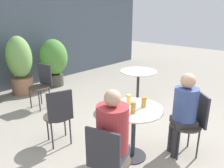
{
  "coord_description": "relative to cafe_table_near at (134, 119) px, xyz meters",
  "views": [
    {
      "loc": [
        -2.33,
        -1.49,
        1.96
      ],
      "look_at": [
        -0.2,
        0.48,
        0.99
      ],
      "focal_mm": 35.0,
      "sensor_mm": 36.0,
      "label": 1
    }
  ],
  "objects": [
    {
      "name": "cafe_table_near",
      "position": [
        0.0,
        0.0,
        0.0
      ],
      "size": [
        0.78,
        0.78,
        0.74
      ],
      "color": "#2D2D33",
      "rests_on": "ground_plane"
    },
    {
      "name": "cafe_table_far",
      "position": [
        1.6,
        1.1,
        0.0
      ],
      "size": [
        0.79,
        0.79,
        0.74
      ],
      "color": "#2D2D33",
      "rests_on": "ground_plane"
    },
    {
      "name": "potted_plant_1",
      "position": [
        0.14,
        3.58,
        0.17
      ],
      "size": [
        0.6,
        0.6,
        1.42
      ],
      "color": "#93664C",
      "rests_on": "ground_plane"
    },
    {
      "name": "storefront_wall",
      "position": [
        0.2,
        4.11,
        0.92
      ],
      "size": [
        10.0,
        0.06,
        3.0
      ],
      "color": "#4C5666",
      "rests_on": "ground_plane"
    },
    {
      "name": "beer_glass_1",
      "position": [
        -0.12,
        -0.07,
        0.24
      ],
      "size": [
        0.07,
        0.07,
        0.15
      ],
      "color": "#B28433",
      "rests_on": "cafe_table_near"
    },
    {
      "name": "ground_plane",
      "position": [
        0.2,
        -0.08,
        -0.58
      ],
      "size": [
        20.0,
        20.0,
        0.0
      ],
      "primitive_type": "plane",
      "color": "gray"
    },
    {
      "name": "bistro_chair_3",
      "position": [
        0.08,
        2.48,
        -0.03
      ],
      "size": [
        0.45,
        0.43,
        0.91
      ],
      "rotation": [
        0.0,
        0.0,
        4.9
      ],
      "color": "#42382D",
      "rests_on": "ground_plane"
    },
    {
      "name": "bistro_chair_0",
      "position": [
        -0.8,
        -0.27,
        -0.03
      ],
      "size": [
        0.47,
        0.45,
        0.91
      ],
      "rotation": [
        0.0,
        0.0,
        -4.39
      ],
      "color": "#42382D",
      "rests_on": "ground_plane"
    },
    {
      "name": "potted_plant_2",
      "position": [
        1.04,
        3.5,
        0.15
      ],
      "size": [
        0.74,
        0.74,
        1.28
      ],
      "color": "#47423D",
      "rests_on": "ground_plane"
    },
    {
      "name": "beer_glass_2",
      "position": [
        0.12,
        -0.07,
        0.23
      ],
      "size": [
        0.07,
        0.07,
        0.14
      ],
      "color": "#B28433",
      "rests_on": "cafe_table_near"
    },
    {
      "name": "bistro_chair_2",
      "position": [
        -0.53,
        0.97,
        -0.03
      ],
      "size": [
        0.45,
        0.47,
        0.91
      ],
      "rotation": [
        0.0,
        0.0,
        2.82
      ],
      "color": "#42382D",
      "rests_on": "ground_plane"
    },
    {
      "name": "beer_glass_0",
      "position": [
        0.04,
        0.13,
        0.24
      ],
      "size": [
        0.06,
        0.06,
        0.15
      ],
      "color": "#DBC65B",
      "rests_on": "cafe_table_near"
    },
    {
      "name": "seated_person_0",
      "position": [
        -0.65,
        -0.22,
        0.15
      ],
      "size": [
        0.4,
        0.38,
        1.24
      ],
      "rotation": [
        0.0,
        0.0,
        1.89
      ],
      "color": "#42475B",
      "rests_on": "ground_plane"
    },
    {
      "name": "seated_person_1",
      "position": [
        0.52,
        -0.45,
        0.14
      ],
      "size": [
        0.41,
        0.4,
        1.2
      ],
      "rotation": [
        0.0,
        0.0,
        3.99
      ],
      "color": "#2D2D33",
      "rests_on": "ground_plane"
    },
    {
      "name": "bistro_chair_1",
      "position": [
        0.63,
        -0.56,
        -0.03
      ],
      "size": [
        0.49,
        0.49,
        0.91
      ],
      "rotation": [
        0.0,
        0.0,
        -2.29
      ],
      "color": "#42382D",
      "rests_on": "ground_plane"
    }
  ]
}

